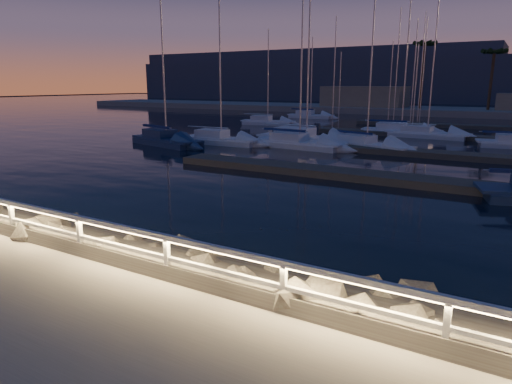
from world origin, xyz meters
TOP-DOWN VIEW (x-y plane):
  - ground at (0.00, 0.00)m, footprint 400.00×400.00m
  - harbor_water at (0.00, 31.22)m, footprint 400.00×440.00m
  - guard_rail at (-0.07, -0.00)m, footprint 44.11×0.12m
  - riprap at (-1.29, 1.89)m, footprint 25.93×2.80m
  - floating_docks at (0.00, 32.50)m, footprint 22.00×36.00m
  - far_shore at (-0.12, 74.05)m, footprint 160.00×14.00m
  - palm_left at (-8.00, 72.00)m, footprint 3.00×3.00m
  - palm_center at (2.00, 73.00)m, footprint 3.00×3.00m
  - distant_hills at (-22.13, 133.69)m, footprint 230.00×37.50m
  - sailboat_a at (-18.12, 21.32)m, footprint 7.86×4.03m
  - sailboat_e at (-14.54, 24.08)m, footprint 7.23×2.49m
  - sailboat_f at (-7.90, 25.40)m, footprint 7.74×2.94m
  - sailboat_g at (-3.02, 27.24)m, footprint 7.70×4.29m
  - sailboat_i at (-20.18, 42.13)m, footprint 6.88×3.06m
  - sailboat_j at (-8.60, 28.16)m, footprint 8.78×2.91m
  - sailboat_k at (-0.56, 37.89)m, footprint 7.72×2.91m
  - sailboat_m at (-20.19, 54.99)m, footprint 6.85×2.46m
  - sailboat_n at (-3.26, 39.06)m, footprint 7.74×2.72m

SIDE VIEW (x-z plane):
  - harbor_water at x=0.00m, z-range -1.27..-0.67m
  - floating_docks at x=0.00m, z-range -0.60..-0.20m
  - riprap at x=-1.29m, z-range -0.97..0.37m
  - sailboat_g at x=-3.02m, z-range -6.50..6.11m
  - sailboat_k at x=-0.56m, z-range -6.59..6.21m
  - sailboat_i at x=-20.18m, z-range -5.88..5.52m
  - sailboat_m at x=-20.19m, z-range -5.94..5.59m
  - sailboat_f at x=-7.90m, z-range -6.61..6.28m
  - sailboat_n at x=-3.26m, z-range -6.65..6.32m
  - sailboat_e at x=-14.54m, z-range -6.27..5.95m
  - sailboat_a at x=-18.12m, z-range -6.63..6.34m
  - sailboat_j at x=-8.60m, z-range -7.53..7.28m
  - ground at x=0.00m, z-range 0.00..0.00m
  - far_shore at x=-0.12m, z-range -2.31..2.89m
  - guard_rail at x=-0.07m, z-range 0.24..1.30m
  - distant_hills at x=-22.13m, z-range -4.26..13.74m
  - palm_center at x=2.00m, z-range 3.93..13.63m
  - palm_left at x=-8.00m, z-range 4.54..15.74m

